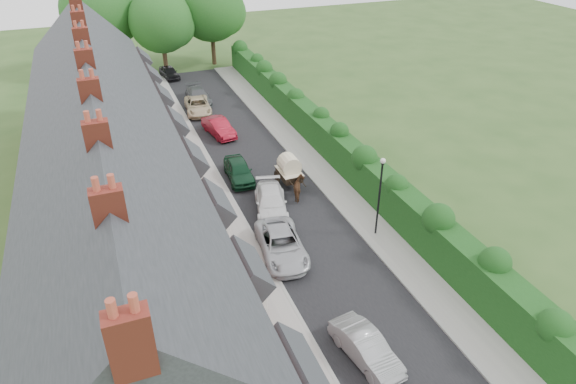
# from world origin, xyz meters

# --- Properties ---
(ground) EXTENTS (140.00, 140.00, 0.00)m
(ground) POSITION_xyz_m (0.00, 0.00, 0.00)
(ground) COLOR #2D4C1E
(ground) RESTS_ON ground
(road) EXTENTS (6.00, 58.00, 0.02)m
(road) POSITION_xyz_m (-0.50, 11.00, 0.01)
(road) COLOR black
(road) RESTS_ON ground
(pavement_hedge_side) EXTENTS (2.20, 58.00, 0.12)m
(pavement_hedge_side) POSITION_xyz_m (3.60, 11.00, 0.06)
(pavement_hedge_side) COLOR gray
(pavement_hedge_side) RESTS_ON ground
(pavement_house_side) EXTENTS (1.70, 58.00, 0.12)m
(pavement_house_side) POSITION_xyz_m (-4.35, 11.00, 0.06)
(pavement_house_side) COLOR gray
(pavement_house_side) RESTS_ON ground
(kerb_hedge_side) EXTENTS (0.18, 58.00, 0.13)m
(kerb_hedge_side) POSITION_xyz_m (2.55, 11.00, 0.07)
(kerb_hedge_side) COLOR #999994
(kerb_hedge_side) RESTS_ON ground
(kerb_house_side) EXTENTS (0.18, 58.00, 0.13)m
(kerb_house_side) POSITION_xyz_m (-3.55, 11.00, 0.07)
(kerb_house_side) COLOR #999994
(kerb_house_side) RESTS_ON ground
(hedge) EXTENTS (2.10, 58.00, 2.85)m
(hedge) POSITION_xyz_m (5.40, 11.00, 1.60)
(hedge) COLOR #133C13
(hedge) RESTS_ON ground
(terrace_row) EXTENTS (9.05, 40.50, 11.50)m
(terrace_row) POSITION_xyz_m (-10.87, 9.98, 4.47)
(terrace_row) COLOR maroon
(terrace_row) RESTS_ON ground
(garden_wall_row) EXTENTS (0.35, 40.35, 1.10)m
(garden_wall_row) POSITION_xyz_m (-5.35, 10.00, 0.46)
(garden_wall_row) COLOR maroon
(garden_wall_row) RESTS_ON ground
(lamppost) EXTENTS (0.32, 0.32, 5.16)m
(lamppost) POSITION_xyz_m (3.40, 4.00, 3.30)
(lamppost) COLOR black
(lamppost) RESTS_ON ground
(tree_far_left) EXTENTS (7.14, 6.80, 9.29)m
(tree_far_left) POSITION_xyz_m (-2.65, 40.08, 5.71)
(tree_far_left) COLOR #332316
(tree_far_left) RESTS_ON ground
(tree_far_right) EXTENTS (7.98, 7.60, 10.31)m
(tree_far_right) POSITION_xyz_m (3.39, 42.08, 6.31)
(tree_far_right) COLOR #332316
(tree_far_right) RESTS_ON ground
(tree_far_back) EXTENTS (8.40, 8.00, 10.82)m
(tree_far_back) POSITION_xyz_m (-8.59, 43.08, 6.62)
(tree_far_back) COLOR #332316
(tree_far_back) RESTS_ON ground
(car_silver_a) EXTENTS (2.03, 4.17, 1.32)m
(car_silver_a) POSITION_xyz_m (-1.77, -4.20, 0.66)
(car_silver_a) COLOR #98999C
(car_silver_a) RESTS_ON ground
(car_silver_b) EXTENTS (3.01, 5.41, 1.43)m
(car_silver_b) POSITION_xyz_m (-2.59, 4.18, 0.72)
(car_silver_b) COLOR #B4B6BC
(car_silver_b) RESTS_ON ground
(car_white) EXTENTS (3.07, 5.11, 1.39)m
(car_white) POSITION_xyz_m (-1.60, 8.76, 0.69)
(car_white) COLOR white
(car_white) RESTS_ON ground
(car_green) EXTENTS (1.96, 4.30, 1.43)m
(car_green) POSITION_xyz_m (-2.31, 13.61, 0.72)
(car_green) COLOR #10351F
(car_green) RESTS_ON ground
(car_red) EXTENTS (2.21, 4.45, 1.40)m
(car_red) POSITION_xyz_m (-1.69, 21.67, 0.70)
(car_red) COLOR maroon
(car_red) RESTS_ON ground
(car_beige) EXTENTS (2.71, 4.99, 1.33)m
(car_beige) POSITION_xyz_m (-2.21, 27.40, 0.66)
(car_beige) COLOR beige
(car_beige) RESTS_ON ground
(car_grey) EXTENTS (1.93, 4.71, 1.36)m
(car_grey) POSITION_xyz_m (-1.60, 30.02, 0.68)
(car_grey) COLOR #4D5054
(car_grey) RESTS_ON ground
(car_black) EXTENTS (2.06, 3.93, 1.28)m
(car_black) POSITION_xyz_m (-2.92, 38.60, 0.64)
(car_black) COLOR black
(car_black) RESTS_ON ground
(horse) EXTENTS (1.32, 1.91, 1.48)m
(horse) POSITION_xyz_m (0.72, 9.60, 0.74)
(horse) COLOR #4C2F1C
(horse) RESTS_ON ground
(horse_cart) EXTENTS (1.46, 3.24, 2.34)m
(horse_cart) POSITION_xyz_m (0.72, 11.49, 1.34)
(horse_cart) COLOR black
(horse_cart) RESTS_ON ground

